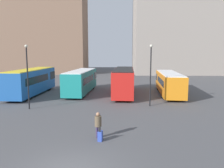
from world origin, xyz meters
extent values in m
cube|color=#7F604C|center=(-21.75, 51.02, 14.66)|extent=(30.42, 10.18, 29.33)
cube|color=gray|center=(21.03, 51.02, 12.76)|extent=(28.99, 13.14, 25.51)
cube|color=#1E56A3|center=(-8.88, 18.65, 1.75)|extent=(2.86, 11.08, 2.91)
cube|color=black|center=(-8.75, 23.16, 2.11)|extent=(2.64, 2.10, 1.11)
cube|color=black|center=(-8.91, 17.66, 2.11)|extent=(2.77, 7.12, 0.87)
cube|color=yellow|center=(-8.88, 18.65, 3.24)|extent=(2.65, 10.86, 0.08)
cylinder|color=black|center=(-8.78, 22.06, 0.53)|extent=(2.47, 1.13, 1.06)
cylinder|color=black|center=(-8.98, 15.24, 0.53)|extent=(2.47, 1.13, 1.06)
cube|color=#19847F|center=(-2.73, 20.14, 1.61)|extent=(3.07, 10.45, 2.70)
cube|color=black|center=(-2.47, 24.37, 1.95)|extent=(2.60, 2.05, 1.02)
cube|color=black|center=(-2.79, 19.22, 1.95)|extent=(2.87, 6.74, 0.81)
cube|color=white|center=(-2.73, 20.14, 3.00)|extent=(2.86, 10.23, 0.08)
cylinder|color=black|center=(-2.54, 23.34, 0.48)|extent=(2.40, 1.11, 0.97)
cylinder|color=black|center=(-2.93, 16.95, 0.48)|extent=(2.40, 1.11, 0.97)
cube|color=red|center=(2.98, 19.24, 1.76)|extent=(3.02, 11.12, 2.97)
cube|color=black|center=(3.22, 23.75, 2.13)|extent=(2.58, 2.15, 1.13)
cube|color=black|center=(2.93, 18.26, 2.13)|extent=(2.84, 7.16, 0.89)
cube|color=black|center=(2.98, 19.24, 3.28)|extent=(2.82, 10.88, 0.08)
cylinder|color=black|center=(3.16, 22.65, 0.50)|extent=(2.38, 1.12, 0.99)
cylinder|color=black|center=(2.79, 15.84, 0.50)|extent=(2.38, 1.12, 0.99)
cube|color=orange|center=(8.88, 19.55, 1.50)|extent=(3.35, 11.12, 2.46)
cube|color=black|center=(9.27, 24.03, 1.81)|extent=(2.62, 2.22, 0.93)
cube|color=black|center=(8.80, 18.57, 1.81)|extent=(3.04, 7.19, 0.74)
cube|color=white|center=(8.88, 19.55, 2.77)|extent=(3.13, 10.89, 0.08)
cylinder|color=black|center=(9.17, 22.94, 0.49)|extent=(2.39, 1.18, 0.99)
cylinder|color=black|center=(8.59, 16.17, 0.49)|extent=(2.39, 1.18, 0.99)
cylinder|color=#382D4C|center=(0.91, 4.15, 0.37)|extent=(0.17, 0.17, 0.74)
cylinder|color=#382D4C|center=(1.07, 4.12, 0.37)|extent=(0.17, 0.17, 0.74)
cylinder|color=brown|center=(0.99, 4.14, 1.06)|extent=(0.49, 0.49, 0.65)
sphere|color=#9E7051|center=(0.99, 4.14, 1.51)|extent=(0.24, 0.24, 0.24)
cube|color=#334CB2|center=(1.15, 3.65, 0.30)|extent=(0.31, 0.40, 0.61)
cube|color=black|center=(1.13, 3.53, 0.74)|extent=(0.14, 0.05, 0.27)
cylinder|color=black|center=(5.43, 12.73, 2.94)|extent=(0.12, 0.12, 5.88)
sphere|color=beige|center=(5.43, 12.73, 5.97)|extent=(0.28, 0.28, 0.28)
cylinder|color=black|center=(-6.23, 11.20, 2.91)|extent=(0.12, 0.12, 5.82)
sphere|color=beige|center=(-6.23, 11.20, 5.90)|extent=(0.28, 0.28, 0.28)
camera|label=1|loc=(2.19, -8.85, 5.15)|focal=35.00mm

